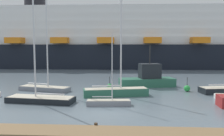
{
  "coord_description": "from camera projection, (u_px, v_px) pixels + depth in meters",
  "views": [
    {
      "loc": [
        1.97,
        -19.89,
        5.62
      ],
      "look_at": [
        0.0,
        12.46,
        2.74
      ],
      "focal_mm": 38.27,
      "sensor_mm": 36.0,
      "label": 1
    }
  ],
  "objects": [
    {
      "name": "sailboat_1",
      "position": [
        41.0,
        98.0,
        24.19
      ],
      "size": [
        7.06,
        2.92,
        10.26
      ],
      "rotation": [
        0.0,
        0.0,
        3.01
      ],
      "color": "black",
      "rests_on": "ground_plane"
    },
    {
      "name": "dock_pier",
      "position": [
        94.0,
        135.0,
        14.46
      ],
      "size": [
        25.57,
        2.18,
        0.69
      ],
      "color": "olive",
      "rests_on": "ground_plane"
    },
    {
      "name": "channel_buoy_0",
      "position": [
        110.0,
        86.0,
        32.27
      ],
      "size": [
        0.66,
        0.66,
        1.64
      ],
      "color": "green",
      "rests_on": "ground_plane"
    },
    {
      "name": "sailboat_4",
      "position": [
        45.0,
        86.0,
        30.5
      ],
      "size": [
        6.91,
        3.35,
        13.06
      ],
      "rotation": [
        0.0,
        0.0,
        -0.25
      ],
      "color": "gray",
      "rests_on": "ground_plane"
    },
    {
      "name": "cruise_ship",
      "position": [
        107.0,
        42.0,
        66.18
      ],
      "size": [
        112.92,
        18.99,
        21.98
      ],
      "rotation": [
        0.0,
        0.0,
        0.01
      ],
      "color": "black",
      "rests_on": "ground_plane"
    },
    {
      "name": "channel_buoy_1",
      "position": [
        187.0,
        88.0,
        30.13
      ],
      "size": [
        0.78,
        0.78,
        1.81
      ],
      "color": "green",
      "rests_on": "ground_plane"
    },
    {
      "name": "fishing_boat_0",
      "position": [
        148.0,
        79.0,
        33.88
      ],
      "size": [
        8.12,
        4.28,
        5.95
      ],
      "rotation": [
        0.0,
        0.0,
        0.22
      ],
      "color": "#2D6B51",
      "rests_on": "ground_plane"
    },
    {
      "name": "sailboat_5",
      "position": [
        116.0,
        91.0,
        27.31
      ],
      "size": [
        7.53,
        3.17,
        10.81
      ],
      "rotation": [
        0.0,
        0.0,
        0.21
      ],
      "color": "#2D6B51",
      "rests_on": "ground_plane"
    },
    {
      "name": "sailboat_3",
      "position": [
        109.0,
        102.0,
        22.93
      ],
      "size": [
        4.31,
        1.36,
        6.91
      ],
      "rotation": [
        0.0,
        0.0,
        0.08
      ],
      "color": "gray",
      "rests_on": "ground_plane"
    },
    {
      "name": "ground_plane",
      "position": [
        103.0,
        113.0,
        20.39
      ],
      "size": [
        600.0,
        600.0,
        0.0
      ],
      "primitive_type": "plane",
      "color": "slate"
    }
  ]
}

